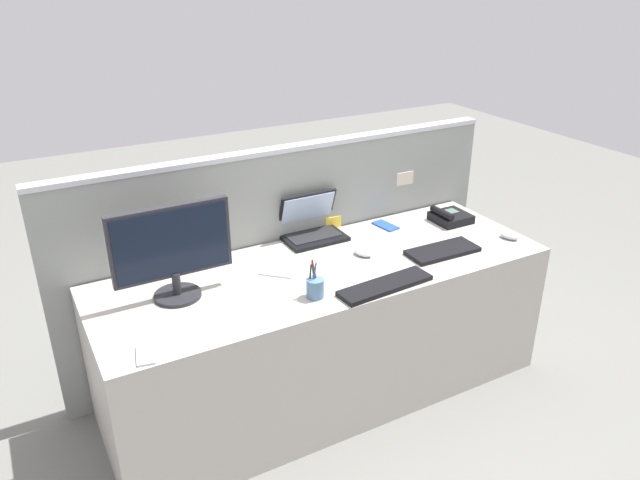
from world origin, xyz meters
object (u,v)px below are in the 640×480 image
at_px(desktop_monitor, 172,248).
at_px(keyboard_main, 385,285).
at_px(keyboard_spare, 442,251).
at_px(pen_cup, 315,287).
at_px(laptop, 311,226).
at_px(cell_phone_blue_case, 385,226).
at_px(computer_mouse_right_hand, 363,253).
at_px(cell_phone_silver_slab, 145,354).
at_px(computer_mouse_left_hand, 509,236).
at_px(cell_phone_white_slab, 277,273).
at_px(desk_phone, 450,217).

bearing_deg(desktop_monitor, keyboard_main, -24.42).
relative_size(keyboard_spare, pen_cup, 2.13).
height_order(desktop_monitor, laptop, desktop_monitor).
bearing_deg(cell_phone_blue_case, desktop_monitor, 179.69).
distance_m(laptop, keyboard_spare, 0.68).
height_order(laptop, pen_cup, laptop).
relative_size(computer_mouse_right_hand, cell_phone_blue_case, 0.68).
distance_m(keyboard_spare, cell_phone_silver_slab, 1.50).
bearing_deg(cell_phone_silver_slab, pen_cup, 17.48).
xyz_separation_m(computer_mouse_left_hand, cell_phone_white_slab, (-1.21, 0.23, -0.01)).
distance_m(computer_mouse_right_hand, cell_phone_white_slab, 0.45).
height_order(pen_cup, cell_phone_white_slab, pen_cup).
xyz_separation_m(desktop_monitor, keyboard_main, (0.82, -0.37, -0.22)).
height_order(desktop_monitor, cell_phone_blue_case, desktop_monitor).
height_order(desktop_monitor, keyboard_spare, desktop_monitor).
bearing_deg(pen_cup, laptop, 63.63).
relative_size(laptop, computer_mouse_left_hand, 3.11).
xyz_separation_m(laptop, computer_mouse_right_hand, (0.12, -0.32, -0.05)).
height_order(laptop, cell_phone_silver_slab, laptop).
height_order(laptop, computer_mouse_left_hand, laptop).
relative_size(keyboard_spare, computer_mouse_left_hand, 3.61).
distance_m(desk_phone, keyboard_spare, 0.40).
distance_m(desktop_monitor, computer_mouse_left_hand, 1.71).
relative_size(laptop, computer_mouse_right_hand, 3.11).
relative_size(laptop, keyboard_spare, 0.86).
bearing_deg(desktop_monitor, pen_cup, -29.79).
height_order(keyboard_main, cell_phone_white_slab, keyboard_main).
xyz_separation_m(desktop_monitor, pen_cup, (0.51, -0.29, -0.18)).
bearing_deg(cell_phone_silver_slab, cell_phone_blue_case, 32.84).
xyz_separation_m(desk_phone, cell_phone_silver_slab, (-1.78, -0.43, -0.02)).
xyz_separation_m(laptop, desk_phone, (0.76, -0.19, -0.03)).
bearing_deg(cell_phone_white_slab, keyboard_main, -90.28).
height_order(computer_mouse_left_hand, cell_phone_blue_case, computer_mouse_left_hand).
height_order(desktop_monitor, desk_phone, desktop_monitor).
height_order(desktop_monitor, cell_phone_silver_slab, desktop_monitor).
distance_m(computer_mouse_right_hand, computer_mouse_left_hand, 0.79).
relative_size(desktop_monitor, computer_mouse_left_hand, 5.06).
bearing_deg(cell_phone_silver_slab, desk_phone, 25.56).
distance_m(desktop_monitor, cell_phone_blue_case, 1.24).
relative_size(keyboard_spare, cell_phone_white_slab, 2.34).
height_order(keyboard_spare, computer_mouse_right_hand, computer_mouse_right_hand).
height_order(keyboard_main, computer_mouse_left_hand, computer_mouse_left_hand).
height_order(keyboard_main, keyboard_spare, same).
xyz_separation_m(computer_mouse_right_hand, cell_phone_blue_case, (0.30, 0.24, -0.01)).
bearing_deg(cell_phone_blue_case, keyboard_main, -133.56).
height_order(desk_phone, computer_mouse_right_hand, desk_phone).
xyz_separation_m(laptop, pen_cup, (-0.28, -0.56, -0.02)).
xyz_separation_m(computer_mouse_left_hand, cell_phone_blue_case, (-0.47, 0.44, -0.01)).
relative_size(keyboard_main, cell_phone_silver_slab, 3.36).
relative_size(desktop_monitor, desk_phone, 2.69).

